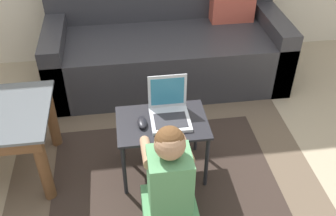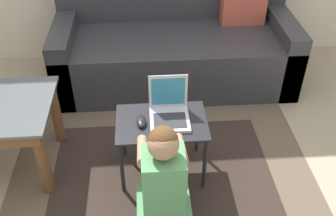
# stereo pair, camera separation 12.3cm
# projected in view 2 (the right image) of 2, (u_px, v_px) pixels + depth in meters

# --- Properties ---
(ground_plane) EXTENTS (16.00, 16.00, 0.00)m
(ground_plane) POSITION_uv_depth(u_px,v_px,m) (176.00, 179.00, 2.52)
(ground_plane) COLOR gray
(area_rug) EXTENTS (1.95, 1.87, 0.01)m
(area_rug) POSITION_uv_depth(u_px,v_px,m) (164.00, 195.00, 2.41)
(area_rug) COLOR brown
(area_rug) RESTS_ON ground_plane
(couch) EXTENTS (1.92, 0.84, 0.88)m
(couch) POSITION_uv_depth(u_px,v_px,m) (175.00, 45.00, 3.30)
(couch) COLOR #2D2D33
(couch) RESTS_ON ground_plane
(laptop_desk) EXTENTS (0.54, 0.37, 0.42)m
(laptop_desk) POSITION_uv_depth(u_px,v_px,m) (162.00, 128.00, 2.36)
(laptop_desk) COLOR black
(laptop_desk) RESTS_ON ground_plane
(laptop) EXTENTS (0.23, 0.24, 0.25)m
(laptop) POSITION_uv_depth(u_px,v_px,m) (169.00, 113.00, 2.33)
(laptop) COLOR #B7BCC6
(laptop) RESTS_ON laptop_desk
(computer_mouse) EXTENTS (0.06, 0.11, 0.03)m
(computer_mouse) POSITION_uv_depth(u_px,v_px,m) (141.00, 121.00, 2.30)
(computer_mouse) COLOR black
(computer_mouse) RESTS_ON laptop_desk
(person_seated) EXTENTS (0.29, 0.45, 0.71)m
(person_seated) POSITION_uv_depth(u_px,v_px,m) (164.00, 188.00, 2.07)
(person_seated) COLOR #518E5B
(person_seated) RESTS_ON ground_plane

